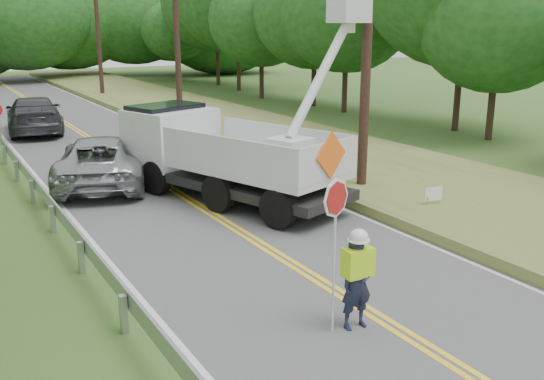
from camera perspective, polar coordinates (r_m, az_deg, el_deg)
ground at (r=9.90m, az=18.64°, el=-16.56°), size 140.00×140.00×0.00m
road at (r=21.03m, az=-11.08°, el=1.08°), size 7.20×96.00×0.03m
guardrail at (r=20.88m, az=-22.45°, el=1.61°), size 0.18×48.00×0.77m
utility_poles at (r=25.16m, az=-2.96°, el=15.74°), size 1.60×43.30×10.00m
tall_grass_verge at (r=24.19m, az=4.95°, el=3.51°), size 7.00×96.00×0.30m
treeline_right at (r=38.85m, az=4.97°, el=17.16°), size 10.61×54.53×11.77m
flagger at (r=10.43m, az=8.02°, el=-8.00°), size 1.08×0.43×2.72m
bucket_truck at (r=18.52m, az=-5.45°, el=4.50°), size 6.02×7.92×7.27m
suv_silver at (r=20.49m, az=-15.79°, el=2.75°), size 4.43×6.36×1.61m
suv_darkgrey at (r=31.61m, az=-21.62°, el=6.66°), size 3.16×6.27×1.75m
stop_sign_permanent at (r=25.76m, az=-24.39°, el=5.74°), size 0.38×0.30×2.15m
yard_sign at (r=17.22m, az=15.05°, el=-0.45°), size 0.53×0.14×0.78m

